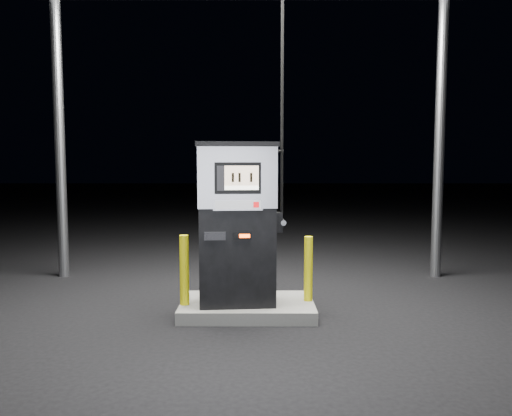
{
  "coord_description": "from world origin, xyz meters",
  "views": [
    {
      "loc": [
        0.11,
        -5.92,
        1.81
      ],
      "look_at": [
        0.1,
        0.0,
        1.28
      ],
      "focal_mm": 35.0,
      "sensor_mm": 36.0,
      "label": 1
    }
  ],
  "objects": [
    {
      "name": "ground",
      "position": [
        0.0,
        0.0,
        0.0
      ],
      "size": [
        80.0,
        80.0,
        0.0
      ],
      "primitive_type": "plane",
      "color": "black",
      "rests_on": "ground"
    },
    {
      "name": "bollard_right",
      "position": [
        0.74,
        0.03,
        0.54
      ],
      "size": [
        0.14,
        0.14,
        0.79
      ],
      "primitive_type": "cylinder",
      "rotation": [
        0.0,
        0.0,
        -0.37
      ],
      "color": "#FFF50E",
      "rests_on": "pump_island"
    },
    {
      "name": "bollard_left",
      "position": [
        -0.74,
        -0.14,
        0.56
      ],
      "size": [
        0.14,
        0.14,
        0.83
      ],
      "primitive_type": "cylinder",
      "rotation": [
        0.0,
        0.0,
        0.36
      ],
      "color": "#FFF50E",
      "rests_on": "pump_island"
    },
    {
      "name": "fuel_dispenser",
      "position": [
        -0.12,
        -0.1,
        1.13
      ],
      "size": [
        1.07,
        0.64,
        3.96
      ],
      "rotation": [
        0.0,
        0.0,
        0.08
      ],
      "color": "black",
      "rests_on": "pump_island"
    },
    {
      "name": "pump_island",
      "position": [
        0.0,
        0.0,
        0.07
      ],
      "size": [
        1.6,
        1.0,
        0.15
      ],
      "primitive_type": "cube",
      "color": "#605F5B",
      "rests_on": "ground"
    }
  ]
}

